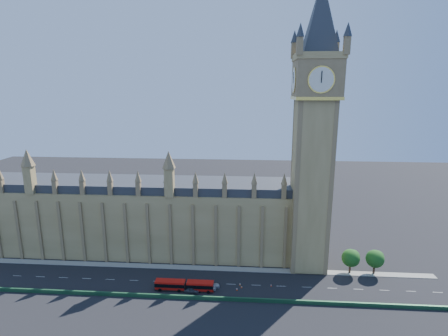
# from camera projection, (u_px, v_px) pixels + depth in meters

# --- Properties ---
(ground) EXTENTS (400.00, 400.00, 0.00)m
(ground) POSITION_uv_depth(u_px,v_px,m) (194.00, 283.00, 113.10)
(ground) COLOR black
(ground) RESTS_ON ground
(palace_westminster) EXTENTS (120.00, 20.00, 28.00)m
(palace_westminster) POSITION_uv_depth(u_px,v_px,m) (138.00, 216.00, 133.12)
(palace_westminster) COLOR olive
(palace_westminster) RESTS_ON ground
(elizabeth_tower) EXTENTS (20.59, 20.59, 105.00)m
(elizabeth_tower) POSITION_uv_depth(u_px,v_px,m) (315.00, 110.00, 111.82)
(elizabeth_tower) COLOR olive
(elizabeth_tower) RESTS_ON ground
(bridge_parapet) EXTENTS (160.00, 0.60, 1.20)m
(bridge_parapet) POSITION_uv_depth(u_px,v_px,m) (189.00, 297.00, 104.22)
(bridge_parapet) COLOR #1E4C2D
(bridge_parapet) RESTS_ON ground
(kerb_north) EXTENTS (160.00, 3.00, 0.16)m
(kerb_north) POSITION_uv_depth(u_px,v_px,m) (198.00, 268.00, 122.32)
(kerb_north) COLOR gray
(kerb_north) RESTS_ON ground
(tree_east_near) EXTENTS (6.00, 6.00, 8.50)m
(tree_east_near) POSITION_uv_depth(u_px,v_px,m) (351.00, 258.00, 118.00)
(tree_east_near) COLOR #382619
(tree_east_near) RESTS_ON ground
(tree_east_far) EXTENTS (6.00, 6.00, 8.50)m
(tree_east_far) POSITION_uv_depth(u_px,v_px,m) (376.00, 258.00, 117.44)
(tree_east_far) COLOR #382619
(tree_east_far) RESTS_ON ground
(red_bus) EXTENTS (18.32, 2.99, 3.11)m
(red_bus) POSITION_uv_depth(u_px,v_px,m) (184.00, 285.00, 108.62)
(red_bus) COLOR red
(red_bus) RESTS_ON ground
(car_grey) EXTENTS (4.84, 2.42, 1.58)m
(car_grey) POSITION_uv_depth(u_px,v_px,m) (192.00, 290.00, 107.55)
(car_grey) COLOR #44474D
(car_grey) RESTS_ON ground
(car_silver) EXTENTS (4.37, 1.69, 1.42)m
(car_silver) POSITION_uv_depth(u_px,v_px,m) (209.00, 288.00, 108.89)
(car_silver) COLOR #A8ACAF
(car_silver) RESTS_ON ground
(car_white) EXTENTS (5.18, 2.63, 1.44)m
(car_white) POSITION_uv_depth(u_px,v_px,m) (212.00, 285.00, 110.45)
(car_white) COLOR silver
(car_white) RESTS_ON ground
(cone_a) EXTENTS (0.55, 0.55, 0.70)m
(cone_a) POSITION_uv_depth(u_px,v_px,m) (242.00, 287.00, 110.12)
(cone_a) COLOR black
(cone_a) RESTS_ON ground
(cone_b) EXTENTS (0.61, 0.61, 0.78)m
(cone_b) POSITION_uv_depth(u_px,v_px,m) (237.00, 289.00, 108.76)
(cone_b) COLOR black
(cone_b) RESTS_ON ground
(cone_c) EXTENTS (0.50, 0.50, 0.72)m
(cone_c) POSITION_uv_depth(u_px,v_px,m) (240.00, 284.00, 111.54)
(cone_c) COLOR black
(cone_c) RESTS_ON ground
(cone_d) EXTENTS (0.50, 0.50, 0.66)m
(cone_d) POSITION_uv_depth(u_px,v_px,m) (271.00, 285.00, 110.98)
(cone_d) COLOR black
(cone_d) RESTS_ON ground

